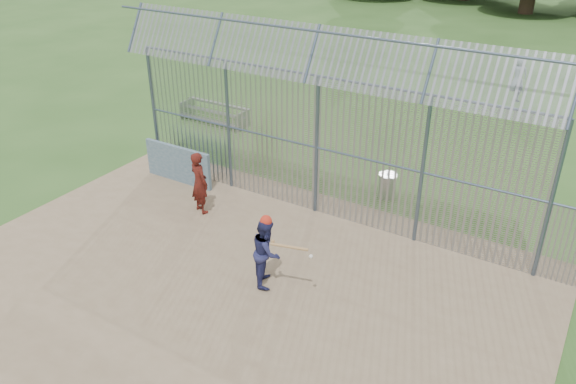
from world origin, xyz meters
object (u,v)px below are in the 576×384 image
Objects in this scene: trash_can at (387,185)px; bleacher at (214,113)px; batter at (267,252)px; onlooker at (199,183)px; dugout_wall at (178,164)px.

trash_can is 0.27× the size of bleacher.
batter is 10.85m from bleacher.
onlooker is at bearing 33.62° from batter.
trash_can is at bearing -15.12° from bleacher.
dugout_wall reaches higher than trash_can.
trash_can is (0.74, 5.46, -0.48)m from batter.
batter is 5.53m from trash_can.
bleacher is at bearing -35.59° from onlooker.
dugout_wall is at bearing -63.92° from bleacher.
bleacher is at bearing 164.88° from trash_can.
onlooker is at bearing -54.92° from bleacher.
batter is 0.92× the size of onlooker.
onlooker is (-3.47, 1.82, 0.08)m from batter.
bleacher is (-2.33, 4.77, -0.21)m from dugout_wall.
onlooker reaches higher than batter.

